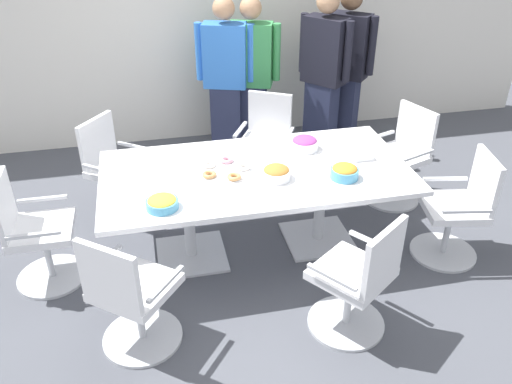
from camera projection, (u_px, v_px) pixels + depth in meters
name	position (u px, v px, depth m)	size (l,w,h in m)	color
ground_plane	(256.00, 248.00, 4.54)	(10.00, 10.00, 0.01)	#4C4F56
back_wall	(209.00, 16.00, 5.82)	(8.00, 0.10, 2.80)	white
conference_table	(256.00, 184.00, 4.21)	(2.40, 1.20, 0.75)	white
office_chair_0	(131.00, 299.00, 3.40)	(0.76, 0.76, 0.91)	silver
office_chair_1	(358.00, 283.00, 3.53)	(0.75, 0.75, 0.91)	silver
office_chair_2	(458.00, 213.00, 4.26)	(0.63, 0.63, 0.91)	silver
office_chair_3	(400.00, 160.00, 5.03)	(0.69, 0.69, 0.91)	silver
office_chair_4	(265.00, 146.00, 5.29)	(0.73, 0.73, 0.91)	silver
office_chair_5	(116.00, 173.00, 4.81)	(0.76, 0.76, 0.91)	silver
office_chair_6	(35.00, 236.00, 3.98)	(0.54, 0.54, 0.91)	silver
person_standing_0	(226.00, 79.00, 5.54)	(0.60, 0.35, 1.72)	#232842
person_standing_1	(251.00, 78.00, 5.60)	(0.60, 0.36, 1.71)	#232842
person_standing_2	(323.00, 75.00, 5.55)	(0.45, 0.52, 1.78)	#232842
person_standing_3	(345.00, 69.00, 5.72)	(0.51, 0.46, 1.77)	#232842
snack_bowl_chips_orange	(345.00, 171.00, 4.02)	(0.22, 0.22, 0.11)	#4C9EC6
snack_bowl_candy_mix	(305.00, 143.00, 4.44)	(0.23, 0.23, 0.11)	white
snack_bowl_chips_yellow	(162.00, 203.00, 3.66)	(0.23, 0.23, 0.09)	#4C9EC6
snack_bowl_pretzels	(276.00, 173.00, 4.01)	(0.22, 0.22, 0.11)	white
donut_platter	(225.00, 170.00, 4.12)	(0.40, 0.39, 0.04)	white
napkin_pile	(361.00, 154.00, 4.32)	(0.16, 0.16, 0.06)	white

